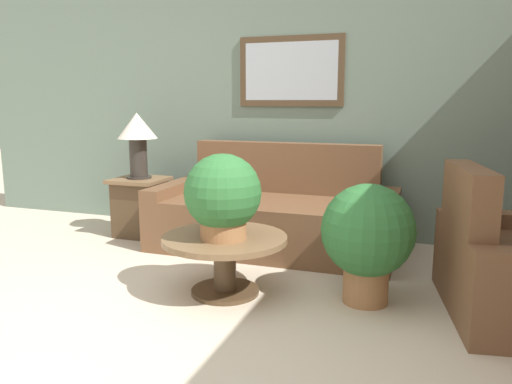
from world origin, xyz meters
TOP-DOWN VIEW (x-y plane):
  - ground_plane at (0.00, 0.00)m, footprint 20.00×20.00m
  - wall_back at (0.00, 2.75)m, footprint 7.31×0.09m
  - couch_main at (0.13, 2.14)m, footprint 2.16×0.98m
  - coffee_table at (0.14, 0.97)m, footprint 0.87×0.87m
  - side_table at (-1.27, 2.12)m, footprint 0.50×0.50m
  - table_lamp at (-1.27, 2.12)m, footprint 0.39×0.39m
  - potted_plant_on_table at (0.15, 0.91)m, footprint 0.52×0.52m
  - potted_plant_floor at (1.09, 1.13)m, footprint 0.62×0.62m

SIDE VIEW (x-z plane):
  - ground_plane at x=0.00m, z-range 0.00..0.00m
  - couch_main at x=0.13m, z-range -0.17..0.77m
  - side_table at x=-1.27m, z-range 0.01..0.59m
  - coffee_table at x=0.14m, z-range 0.09..0.51m
  - potted_plant_floor at x=1.09m, z-range 0.06..0.87m
  - potted_plant_on_table at x=0.15m, z-range 0.42..1.00m
  - table_lamp at x=-1.27m, z-range 0.69..1.34m
  - wall_back at x=0.00m, z-range 0.01..2.61m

